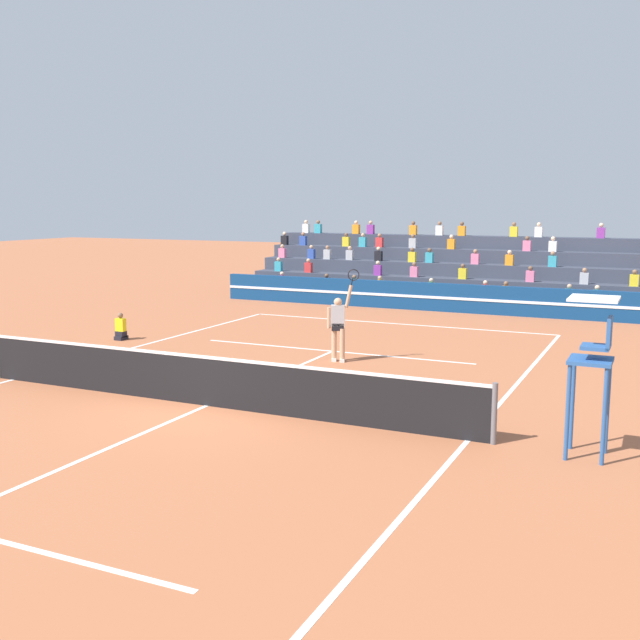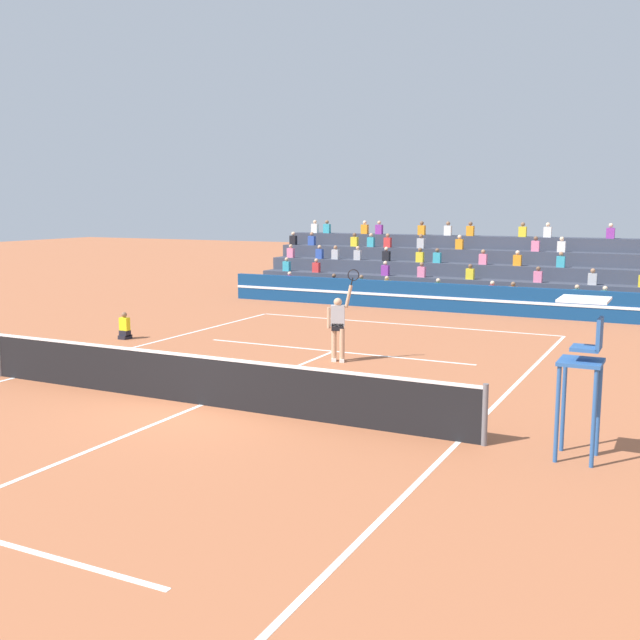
% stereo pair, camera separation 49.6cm
% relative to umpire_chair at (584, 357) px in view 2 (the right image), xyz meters
% --- Properties ---
extents(ground_plane, '(120.00, 120.00, 0.00)m').
position_rel_umpire_chair_xyz_m(ground_plane, '(-7.52, 0.00, -1.72)').
color(ground_plane, '#AD603D').
extents(court_lines, '(11.10, 23.90, 0.01)m').
position_rel_umpire_chair_xyz_m(court_lines, '(-7.52, 0.00, -1.71)').
color(court_lines, white).
rests_on(court_lines, ground).
extents(tennis_net, '(12.00, 0.10, 1.10)m').
position_rel_umpire_chair_xyz_m(tennis_net, '(-7.52, 0.00, -1.17)').
color(tennis_net, slate).
rests_on(tennis_net, ground).
extents(sponsor_banner_wall, '(18.00, 0.26, 1.10)m').
position_rel_umpire_chair_xyz_m(sponsor_banner_wall, '(-7.52, 15.55, -1.17)').
color(sponsor_banner_wall, navy).
rests_on(sponsor_banner_wall, ground).
extents(bleacher_stand, '(17.63, 4.75, 3.38)m').
position_rel_umpire_chair_xyz_m(bleacher_stand, '(-7.53, 19.35, -0.70)').
color(bleacher_stand, '#383D4C').
rests_on(bleacher_stand, ground).
extents(umpire_chair, '(0.76, 0.84, 2.67)m').
position_rel_umpire_chair_xyz_m(umpire_chair, '(0.00, 0.00, 0.00)').
color(umpire_chair, '#285699').
rests_on(umpire_chair, ground).
extents(ball_kid_courtside, '(0.30, 0.36, 0.84)m').
position_rel_umpire_chair_xyz_m(ball_kid_courtside, '(-14.20, 5.33, -1.39)').
color(ball_kid_courtside, black).
rests_on(ball_kid_courtside, ground).
extents(tennis_player, '(0.82, 0.39, 2.50)m').
position_rel_umpire_chair_xyz_m(tennis_player, '(-6.81, 5.22, -0.73)').
color(tennis_player, tan).
rests_on(tennis_player, ground).
extents(tennis_ball, '(0.07, 0.07, 0.07)m').
position_rel_umpire_chair_xyz_m(tennis_ball, '(-8.01, 3.81, -1.68)').
color(tennis_ball, '#C6DB33').
rests_on(tennis_ball, ground).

